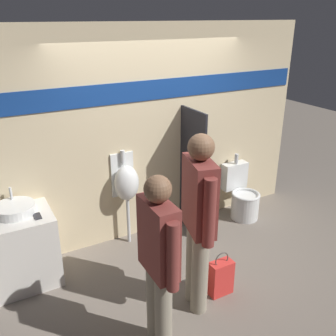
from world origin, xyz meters
name	(u,v)px	position (x,y,z in m)	size (l,w,h in m)	color
ground_plane	(174,248)	(0.00, 0.00, 0.00)	(16.00, 16.00, 0.00)	#70665B
display_wall	(152,134)	(0.00, 0.60, 1.36)	(4.51, 0.07, 2.70)	beige
sink_counter	(17,250)	(-1.81, 0.27, 0.41)	(0.80, 0.61, 0.82)	silver
sink_basin	(15,209)	(-1.76, 0.33, 0.87)	(0.42, 0.42, 0.24)	silver
cell_phone	(37,216)	(-1.57, 0.14, 0.83)	(0.07, 0.14, 0.01)	#232328
divider_near_counter	(192,173)	(0.43, 0.29, 0.85)	(0.03, 0.57, 1.69)	black
urinal_near_counter	(126,183)	(-0.44, 0.44, 0.84)	(0.31, 0.27, 1.24)	silver
toilet	(242,197)	(1.29, 0.27, 0.30)	(0.41, 0.58, 0.91)	silver
person_in_vest	(159,260)	(-0.86, -1.23, 0.92)	(0.22, 0.58, 1.66)	gray
person_with_lanyard	(199,218)	(-0.29, -0.96, 1.01)	(0.31, 0.62, 1.83)	gray
shopping_bag	(221,277)	(0.02, -0.95, 0.20)	(0.26, 0.14, 0.51)	red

